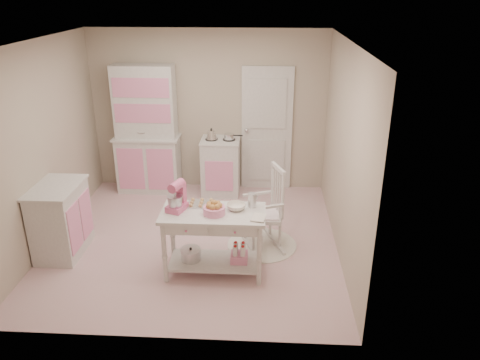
# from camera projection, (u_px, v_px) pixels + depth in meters

# --- Properties ---
(room_shell) EXTENTS (3.84, 3.84, 2.62)m
(room_shell) POSITION_uv_depth(u_px,v_px,m) (189.00, 122.00, 5.70)
(room_shell) COLOR #C67C86
(room_shell) RESTS_ON ground
(door) EXTENTS (0.82, 0.05, 2.04)m
(door) POSITION_uv_depth(u_px,v_px,m) (267.00, 129.00, 7.62)
(door) COLOR silver
(door) RESTS_ON ground
(hutch) EXTENTS (1.06, 0.50, 2.08)m
(hutch) POSITION_uv_depth(u_px,v_px,m) (146.00, 130.00, 7.52)
(hutch) COLOR silver
(hutch) RESTS_ON ground
(stove) EXTENTS (0.62, 0.57, 0.92)m
(stove) POSITION_uv_depth(u_px,v_px,m) (221.00, 166.00, 7.63)
(stove) COLOR silver
(stove) RESTS_ON ground
(base_cabinet) EXTENTS (0.54, 0.84, 0.92)m
(base_cabinet) POSITION_uv_depth(u_px,v_px,m) (61.00, 220.00, 5.90)
(base_cabinet) COLOR silver
(base_cabinet) RESTS_ON ground
(lace_rug) EXTENTS (0.92, 0.92, 0.01)m
(lace_rug) POSITION_uv_depth(u_px,v_px,m) (262.00, 245.00, 6.22)
(lace_rug) COLOR white
(lace_rug) RESTS_ON ground
(rocking_chair) EXTENTS (0.71, 0.84, 1.10)m
(rocking_chair) POSITION_uv_depth(u_px,v_px,m) (263.00, 208.00, 6.01)
(rocking_chair) COLOR silver
(rocking_chair) RESTS_ON ground
(work_table) EXTENTS (1.20, 0.60, 0.80)m
(work_table) POSITION_uv_depth(u_px,v_px,m) (214.00, 242.00, 5.50)
(work_table) COLOR silver
(work_table) RESTS_ON ground
(stand_mixer) EXTENTS (0.29, 0.33, 0.34)m
(stand_mixer) POSITION_uv_depth(u_px,v_px,m) (176.00, 197.00, 5.32)
(stand_mixer) COLOR #D85B8E
(stand_mixer) RESTS_ON work_table
(cookie_tray) EXTENTS (0.34, 0.24, 0.02)m
(cookie_tray) POSITION_uv_depth(u_px,v_px,m) (202.00, 204.00, 5.52)
(cookie_tray) COLOR silver
(cookie_tray) RESTS_ON work_table
(bread_basket) EXTENTS (0.25, 0.25, 0.09)m
(bread_basket) POSITION_uv_depth(u_px,v_px,m) (214.00, 210.00, 5.28)
(bread_basket) COLOR pink
(bread_basket) RESTS_ON work_table
(mixing_bowl) EXTENTS (0.22, 0.22, 0.07)m
(mixing_bowl) POSITION_uv_depth(u_px,v_px,m) (236.00, 207.00, 5.39)
(mixing_bowl) COLOR white
(mixing_bowl) RESTS_ON work_table
(metal_pitcher) EXTENTS (0.10, 0.10, 0.17)m
(metal_pitcher) POSITION_uv_depth(u_px,v_px,m) (252.00, 200.00, 5.44)
(metal_pitcher) COLOR silver
(metal_pitcher) RESTS_ON work_table
(recipe_book) EXTENTS (0.19, 0.23, 0.02)m
(recipe_book) POSITION_uv_depth(u_px,v_px,m) (252.00, 217.00, 5.21)
(recipe_book) COLOR white
(recipe_book) RESTS_ON work_table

